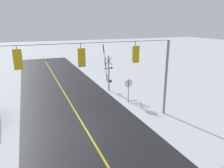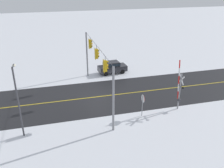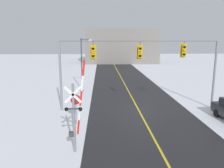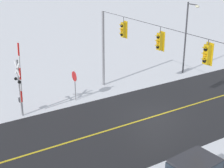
% 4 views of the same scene
% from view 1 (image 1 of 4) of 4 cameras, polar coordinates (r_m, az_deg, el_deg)
% --- Properties ---
extents(ground_plane, '(160.00, 160.00, 0.00)m').
position_cam_1_polar(ground_plane, '(16.43, -7.28, -11.37)').
color(ground_plane, white).
extents(signal_span, '(14.20, 0.47, 6.22)m').
position_cam_1_polar(signal_span, '(14.98, -7.85, 3.23)').
color(signal_span, gray).
rests_on(signal_span, ground).
extents(stop_sign, '(0.80, 0.09, 2.35)m').
position_cam_1_polar(stop_sign, '(20.58, 4.42, -0.41)').
color(stop_sign, gray).
rests_on(stop_sign, ground).
extents(railroad_crossing, '(1.20, 0.31, 5.27)m').
position_cam_1_polar(railroad_crossing, '(24.01, -1.01, 3.62)').
color(railroad_crossing, gray).
rests_on(railroad_crossing, ground).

